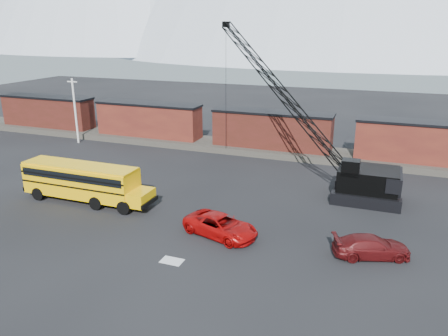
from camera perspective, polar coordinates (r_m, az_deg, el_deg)
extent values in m
plane|color=black|center=(31.45, -4.27, -8.44)|extent=(160.00, 160.00, 0.00)
cube|color=silver|center=(365.64, 19.69, 16.74)|extent=(800.00, 80.00, 24.00)
cube|color=#4E4840|center=(50.82, 6.18, 2.36)|extent=(120.00, 5.00, 0.70)
cube|color=#4C1A15|center=(65.75, -22.01, 6.84)|extent=(13.50, 2.90, 4.00)
cube|color=black|center=(65.42, -22.22, 8.60)|extent=(13.70, 3.10, 0.25)
cube|color=black|center=(68.93, -24.44, 5.56)|extent=(2.20, 2.40, 0.60)
cube|color=black|center=(63.33, -19.00, 5.21)|extent=(2.20, 2.40, 0.60)
cube|color=#4C1915|center=(56.28, -9.77, 6.20)|extent=(13.50, 2.90, 4.00)
cube|color=black|center=(55.90, -9.88, 8.25)|extent=(13.70, 3.10, 0.25)
cube|color=black|center=(58.84, -13.23, 4.80)|extent=(2.20, 2.40, 0.60)
cube|color=black|center=(54.68, -5.86, 4.19)|extent=(2.20, 2.40, 0.60)
cube|color=#4C1A15|center=(50.24, 6.27, 4.94)|extent=(13.50, 2.90, 4.00)
cube|color=black|center=(49.82, 6.35, 7.23)|extent=(13.70, 3.10, 0.25)
cube|color=black|center=(51.82, 1.71, 3.50)|extent=(2.20, 2.40, 0.60)
cube|color=black|center=(49.82, 10.88, 2.58)|extent=(2.20, 2.40, 0.60)
cube|color=#4C1915|center=(48.92, 24.73, 3.01)|extent=(13.50, 2.90, 4.00)
cube|color=black|center=(48.49, 25.04, 5.35)|extent=(13.70, 3.10, 0.25)
cube|color=black|center=(49.19, 19.62, 1.65)|extent=(2.20, 2.40, 0.60)
cylinder|color=silver|center=(57.36, -18.85, 7.04)|extent=(0.24, 0.24, 8.00)
cube|color=silver|center=(56.84, -19.22, 10.60)|extent=(1.40, 0.12, 0.12)
cube|color=silver|center=(28.10, -6.82, -11.96)|extent=(1.40, 0.90, 0.02)
cube|color=#F9B705|center=(38.09, -18.19, -1.58)|extent=(10.00, 2.50, 2.50)
cube|color=#F9B705|center=(35.22, -10.90, -3.79)|extent=(1.60, 2.30, 1.10)
cube|color=#F9B705|center=(37.69, -18.38, 0.29)|extent=(10.00, 2.30, 0.18)
cube|color=black|center=(36.96, -19.49, -1.16)|extent=(9.60, 0.05, 0.65)
cube|color=black|center=(38.80, -17.15, -0.03)|extent=(9.60, 0.05, 0.65)
cube|color=black|center=(34.91, -9.68, -4.45)|extent=(0.15, 2.45, 0.35)
cube|color=black|center=(41.66, -23.51, -1.99)|extent=(0.15, 2.50, 0.35)
cylinder|color=black|center=(40.01, -23.08, -3.12)|extent=(1.10, 0.35, 1.10)
cylinder|color=black|center=(41.57, -20.94, -2.08)|extent=(1.10, 0.35, 1.10)
cylinder|color=black|center=(36.38, -16.39, -4.43)|extent=(1.10, 0.35, 1.10)
cylinder|color=black|center=(38.09, -14.34, -3.23)|extent=(1.10, 0.35, 1.10)
cylinder|color=black|center=(34.95, -12.95, -5.08)|extent=(1.10, 0.35, 1.10)
cylinder|color=black|center=(36.72, -11.00, -3.79)|extent=(1.10, 0.35, 1.10)
imported|color=#AF0808|center=(30.67, -0.43, -7.54)|extent=(5.93, 3.97, 1.51)
imported|color=#500E0F|center=(29.61, 18.70, -9.69)|extent=(5.21, 3.50, 1.40)
cube|color=black|center=(37.19, 17.95, -4.17)|extent=(5.50, 1.00, 1.00)
cube|color=black|center=(40.19, 18.24, -2.53)|extent=(5.50, 1.00, 1.00)
cube|color=black|center=(38.22, 18.30, -1.36)|extent=(4.80, 3.60, 1.80)
cube|color=black|center=(38.17, 21.32, -1.41)|extent=(1.20, 3.80, 1.20)
cube|color=black|center=(36.77, 16.21, 0.06)|extent=(1.40, 1.20, 1.30)
cube|color=black|center=(36.25, 16.13, -0.19)|extent=(1.20, 0.06, 0.90)
cube|color=black|center=(48.13, 0.26, 18.24)|extent=(0.70, 0.50, 0.60)
cylinder|color=black|center=(48.62, 0.25, 9.87)|extent=(0.04, 0.04, 13.87)
cube|color=black|center=(50.03, 0.24, 2.21)|extent=(0.25, 0.25, 0.50)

